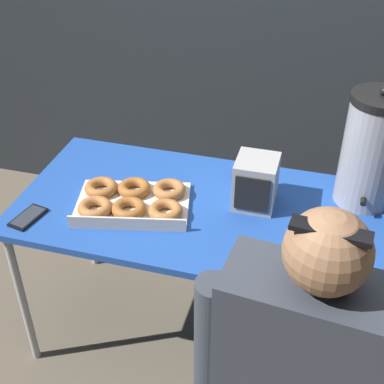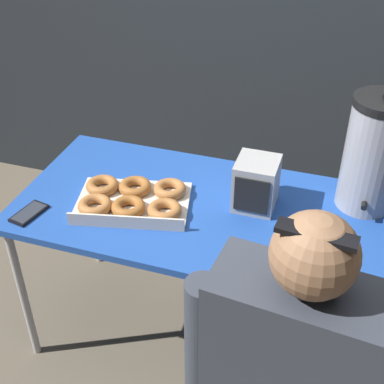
{
  "view_description": "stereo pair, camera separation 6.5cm",
  "coord_description": "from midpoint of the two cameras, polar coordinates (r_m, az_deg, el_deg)",
  "views": [
    {
      "loc": [
        0.34,
        -1.54,
        1.9
      ],
      "look_at": [
        -0.09,
        0.0,
        0.77
      ],
      "focal_mm": 50.0,
      "sensor_mm": 36.0,
      "label": 1
    },
    {
      "loc": [
        0.4,
        -1.52,
        1.9
      ],
      "look_at": [
        -0.09,
        0.0,
        0.77
      ],
      "focal_mm": 50.0,
      "sensor_mm": 36.0,
      "label": 2
    }
  ],
  "objects": [
    {
      "name": "coffee_urn",
      "position": [
        2.0,
        17.69,
        4.26
      ],
      "size": [
        0.21,
        0.24,
        0.46
      ],
      "color": "#939399",
      "rests_on": "folding_table"
    },
    {
      "name": "donut_box",
      "position": [
        1.99,
        -7.32,
        -0.98
      ],
      "size": [
        0.47,
        0.37,
        0.05
      ],
      "rotation": [
        0.0,
        0.0,
        0.22
      ],
      "color": "beige",
      "rests_on": "folding_table"
    },
    {
      "name": "space_heater",
      "position": [
        1.96,
        5.87,
        1.02
      ],
      "size": [
        0.15,
        0.16,
        0.19
      ],
      "color": "#9E9E9E",
      "rests_on": "folding_table"
    },
    {
      "name": "folding_table",
      "position": [
        2.0,
        1.55,
        -2.87
      ],
      "size": [
        1.48,
        0.7,
        0.71
      ],
      "color": "#1E479E",
      "rests_on": "ground"
    },
    {
      "name": "cell_phone",
      "position": [
        2.02,
        -17.97,
        -2.58
      ],
      "size": [
        0.1,
        0.15,
        0.01
      ],
      "rotation": [
        0.0,
        0.0,
        -0.19
      ],
      "color": "black",
      "rests_on": "folding_table"
    },
    {
      "name": "ground_plane",
      "position": [
        2.47,
        1.3,
        -15.13
      ],
      "size": [
        12.0,
        12.0,
        0.0
      ],
      "primitive_type": "plane",
      "color": "brown"
    }
  ]
}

